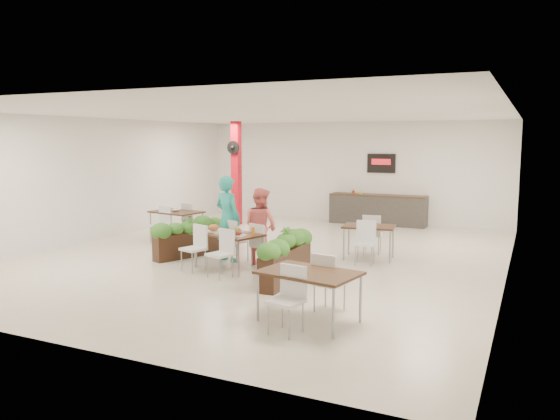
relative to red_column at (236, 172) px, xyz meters
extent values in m
plane|color=beige|center=(3.00, -3.79, -1.64)|extent=(12.00, 12.00, 0.00)
cube|color=white|center=(3.00, 2.21, -0.04)|extent=(10.00, 0.10, 3.20)
cube|color=white|center=(3.00, -9.79, -0.04)|extent=(10.00, 0.10, 3.20)
cube|color=white|center=(-2.00, -3.79, -0.04)|extent=(0.10, 12.00, 3.20)
cube|color=white|center=(8.00, -3.79, -0.04)|extent=(0.10, 12.00, 3.20)
cube|color=white|center=(3.00, -3.79, 1.56)|extent=(10.00, 12.00, 0.04)
cube|color=red|center=(0.00, 0.01, -0.04)|extent=(0.25, 0.25, 3.20)
cylinder|color=black|center=(0.00, -0.17, 0.76)|extent=(0.40, 0.06, 0.40)
sphere|color=black|center=(0.00, -0.21, 0.76)|extent=(0.12, 0.12, 0.12)
cube|color=#2D2B28|center=(4.00, 1.86, -1.19)|extent=(3.00, 0.60, 0.90)
cube|color=#331E11|center=(4.00, 1.86, -0.72)|extent=(3.00, 0.62, 0.04)
cube|color=black|center=(4.00, 2.17, 0.26)|extent=(0.90, 0.04, 0.60)
cube|color=red|center=(4.00, 2.14, 0.31)|extent=(0.60, 0.02, 0.18)
imported|color=#9A3219|center=(3.20, 1.86, -0.61)|extent=(0.09, 0.09, 0.19)
imported|color=gold|center=(3.45, 1.86, -0.62)|extent=(0.13, 0.13, 0.17)
cube|color=#331E11|center=(2.79, -5.24, -0.91)|extent=(1.57, 1.18, 0.04)
cylinder|color=gray|center=(2.08, -5.38, -1.29)|extent=(0.04, 0.04, 0.71)
cylinder|color=gray|center=(3.30, -5.75, -1.29)|extent=(0.04, 0.04, 0.71)
cylinder|color=gray|center=(2.28, -4.73, -1.29)|extent=(0.04, 0.04, 0.71)
cylinder|color=gray|center=(3.50, -5.10, -1.29)|extent=(0.04, 0.04, 0.71)
cube|color=white|center=(2.59, -4.55, -1.19)|extent=(0.52, 0.52, 0.05)
cube|color=white|center=(2.53, -4.73, -0.94)|extent=(0.41, 0.16, 0.45)
cylinder|color=gray|center=(2.80, -4.44, -1.43)|extent=(0.02, 0.02, 0.43)
cylinder|color=gray|center=(2.47, -4.34, -1.43)|extent=(0.02, 0.02, 0.43)
cylinder|color=gray|center=(2.70, -4.76, -1.43)|extent=(0.02, 0.02, 0.43)
cylinder|color=gray|center=(2.37, -4.66, -1.43)|extent=(0.02, 0.02, 0.43)
cube|color=white|center=(3.35, -4.78, -1.19)|extent=(0.52, 0.52, 0.05)
cube|color=white|center=(3.29, -4.97, -0.94)|extent=(0.41, 0.16, 0.45)
cylinder|color=gray|center=(3.56, -4.67, -1.43)|extent=(0.02, 0.02, 0.43)
cylinder|color=gray|center=(3.24, -4.57, -1.43)|extent=(0.02, 0.02, 0.43)
cylinder|color=gray|center=(3.46, -5.00, -1.43)|extent=(0.02, 0.02, 0.43)
cylinder|color=gray|center=(3.14, -4.90, -1.43)|extent=(0.02, 0.02, 0.43)
cube|color=white|center=(2.23, -5.70, -1.19)|extent=(0.52, 0.52, 0.05)
cube|color=white|center=(2.29, -5.51, -0.94)|extent=(0.41, 0.16, 0.45)
cylinder|color=gray|center=(2.02, -5.81, -1.43)|extent=(0.02, 0.02, 0.43)
cylinder|color=gray|center=(2.35, -5.91, -1.43)|extent=(0.02, 0.02, 0.43)
cylinder|color=gray|center=(2.12, -5.48, -1.43)|extent=(0.02, 0.02, 0.43)
cylinder|color=gray|center=(2.45, -5.58, -1.43)|extent=(0.02, 0.02, 0.43)
cube|color=white|center=(3.00, -5.93, -1.19)|extent=(0.52, 0.52, 0.05)
cube|color=white|center=(3.05, -5.75, -0.94)|extent=(0.41, 0.16, 0.45)
cylinder|color=gray|center=(2.79, -6.04, -1.43)|extent=(0.02, 0.02, 0.43)
cylinder|color=gray|center=(3.11, -6.14, -1.43)|extent=(0.02, 0.02, 0.43)
cylinder|color=gray|center=(2.89, -5.72, -1.43)|extent=(0.02, 0.02, 0.43)
cylinder|color=gray|center=(3.21, -5.82, -1.43)|extent=(0.02, 0.02, 0.43)
cube|color=white|center=(2.43, -5.23, -0.89)|extent=(0.37, 0.37, 0.01)
ellipsoid|color=brown|center=(2.43, -5.23, -0.81)|extent=(0.22, 0.22, 0.13)
cube|color=white|center=(2.92, -5.16, -0.89)|extent=(0.32, 0.32, 0.01)
ellipsoid|color=#C37322|center=(2.92, -5.16, -0.82)|extent=(0.18, 0.18, 0.11)
cube|color=white|center=(3.14, -5.47, -0.89)|extent=(0.32, 0.32, 0.01)
ellipsoid|color=#48110E|center=(3.14, -5.47, -0.83)|extent=(0.16, 0.16, 0.10)
cube|color=white|center=(2.69, -5.40, -0.89)|extent=(0.22, 0.22, 0.01)
ellipsoid|color=white|center=(2.69, -5.40, -0.84)|extent=(0.12, 0.12, 0.07)
cylinder|color=orange|center=(3.36, -5.26, -0.82)|extent=(0.07, 0.07, 0.15)
imported|color=brown|center=(2.30, -4.98, -0.84)|extent=(0.12, 0.12, 0.10)
imported|color=teal|center=(2.39, -4.59, -0.71)|extent=(0.78, 0.63, 1.87)
imported|color=#FC7570|center=(3.19, -4.59, -0.83)|extent=(0.94, 0.82, 1.63)
cube|color=black|center=(1.38, -4.60, -1.35)|extent=(0.91, 1.73, 0.58)
ellipsoid|color=#18551A|center=(1.12, -5.27, -0.94)|extent=(0.40, 0.40, 0.32)
ellipsoid|color=#18551A|center=(1.25, -4.94, -0.94)|extent=(0.40, 0.40, 0.32)
ellipsoid|color=#18551A|center=(1.38, -4.60, -0.94)|extent=(0.40, 0.40, 0.32)
ellipsoid|color=#18551A|center=(1.52, -4.27, -0.94)|extent=(0.40, 0.40, 0.32)
ellipsoid|color=#18551A|center=(1.65, -3.93, -0.94)|extent=(0.40, 0.40, 0.32)
imported|color=#18551A|center=(1.38, -4.60, -0.87)|extent=(0.34, 0.29, 0.38)
cube|color=black|center=(4.28, -5.69, -1.33)|extent=(0.39, 1.89, 0.63)
ellipsoid|color=#18551A|center=(4.31, -6.48, -0.90)|extent=(0.40, 0.40, 0.32)
ellipsoid|color=#18551A|center=(4.29, -6.08, -0.90)|extent=(0.40, 0.40, 0.32)
ellipsoid|color=#18551A|center=(4.28, -5.69, -0.90)|extent=(0.40, 0.40, 0.32)
ellipsoid|color=#18551A|center=(4.26, -5.29, -0.90)|extent=(0.40, 0.40, 0.32)
ellipsoid|color=#18551A|center=(4.24, -4.90, -0.90)|extent=(0.40, 0.40, 0.32)
imported|color=#18551A|center=(4.28, -5.69, -0.81)|extent=(0.23, 0.23, 0.41)
cube|color=#331E11|center=(-0.20, -2.88, -0.91)|extent=(1.44, 1.08, 0.04)
cylinder|color=gray|center=(-0.85, -3.15, -1.29)|extent=(0.04, 0.04, 0.71)
cylinder|color=gray|center=(0.32, -3.36, -1.29)|extent=(0.04, 0.04, 0.71)
cylinder|color=gray|center=(-0.72, -2.41, -1.29)|extent=(0.04, 0.04, 0.71)
cylinder|color=gray|center=(0.45, -2.61, -1.29)|extent=(0.04, 0.04, 0.71)
cube|color=white|center=(-0.10, -2.29, -1.19)|extent=(0.48, 0.48, 0.05)
cube|color=white|center=(-0.13, -2.48, -0.94)|extent=(0.42, 0.11, 0.45)
cylinder|color=gray|center=(0.10, -2.15, -1.43)|extent=(0.02, 0.02, 0.43)
cylinder|color=gray|center=(-0.24, -2.10, -1.43)|extent=(0.02, 0.02, 0.43)
cylinder|color=gray|center=(0.04, -2.49, -1.43)|extent=(0.02, 0.02, 0.43)
cylinder|color=gray|center=(-0.29, -2.43, -1.43)|extent=(0.02, 0.02, 0.43)
cube|color=white|center=(-0.30, -3.48, -1.19)|extent=(0.48, 0.48, 0.05)
cube|color=white|center=(-0.27, -3.29, -0.94)|extent=(0.42, 0.11, 0.45)
cylinder|color=gray|center=(-0.50, -3.61, -1.43)|extent=(0.02, 0.02, 0.43)
cylinder|color=gray|center=(-0.16, -3.67, -1.43)|extent=(0.02, 0.02, 0.43)
cylinder|color=gray|center=(-0.44, -3.28, -1.43)|extent=(0.02, 0.02, 0.43)
cylinder|color=gray|center=(-0.10, -3.34, -1.43)|extent=(0.02, 0.02, 0.43)
imported|color=white|center=(-0.20, -2.88, -0.87)|extent=(0.22, 0.22, 0.05)
cube|color=#331E11|center=(5.12, -3.10, -0.91)|extent=(1.22, 0.90, 0.04)
cylinder|color=gray|center=(4.67, -3.48, -1.29)|extent=(0.04, 0.04, 0.71)
cylinder|color=gray|center=(5.66, -3.34, -1.29)|extent=(0.04, 0.04, 0.71)
cylinder|color=gray|center=(4.58, -2.85, -1.29)|extent=(0.04, 0.04, 0.71)
cylinder|color=gray|center=(5.58, -2.71, -1.29)|extent=(0.04, 0.04, 0.71)
cube|color=white|center=(5.04, -2.50, -1.19)|extent=(0.47, 0.47, 0.05)
cube|color=white|center=(5.07, -2.69, -0.94)|extent=(0.42, 0.10, 0.45)
cylinder|color=gray|center=(5.18, -2.31, -1.43)|extent=(0.02, 0.02, 0.43)
cylinder|color=gray|center=(4.85, -2.36, -1.43)|extent=(0.02, 0.02, 0.43)
cylinder|color=gray|center=(5.23, -2.65, -1.43)|extent=(0.02, 0.02, 0.43)
cylinder|color=gray|center=(4.90, -2.69, -1.43)|extent=(0.02, 0.02, 0.43)
cube|color=white|center=(5.21, -3.69, -1.19)|extent=(0.47, 0.47, 0.05)
cube|color=white|center=(5.18, -3.50, -0.94)|extent=(0.42, 0.10, 0.45)
cylinder|color=gray|center=(5.06, -3.88, -1.43)|extent=(0.02, 0.02, 0.43)
cylinder|color=gray|center=(5.40, -3.83, -1.43)|extent=(0.02, 0.02, 0.43)
cylinder|color=gray|center=(5.01, -3.55, -1.43)|extent=(0.02, 0.02, 0.43)
cylinder|color=gray|center=(5.35, -3.50, -1.43)|extent=(0.02, 0.02, 0.43)
imported|color=white|center=(5.12, -3.10, -0.87)|extent=(0.22, 0.22, 0.05)
cube|color=#331E11|center=(5.51, -7.59, -0.91)|extent=(1.51, 1.14, 0.04)
cylinder|color=gray|center=(4.83, -7.88, -1.29)|extent=(0.04, 0.04, 0.71)
cylinder|color=gray|center=(6.07, -8.09, -1.29)|extent=(0.04, 0.04, 0.71)
cylinder|color=gray|center=(4.96, -7.09, -1.29)|extent=(0.04, 0.04, 0.71)
cylinder|color=gray|center=(6.20, -7.31, -1.29)|extent=(0.04, 0.04, 0.71)
cube|color=white|center=(5.62, -7.00, -1.19)|extent=(0.49, 0.49, 0.05)
cube|color=white|center=(5.58, -7.19, -0.94)|extent=(0.42, 0.11, 0.45)
cylinder|color=gray|center=(5.81, -6.86, -1.43)|extent=(0.02, 0.02, 0.43)
cylinder|color=gray|center=(5.48, -6.81, -1.43)|extent=(0.02, 0.02, 0.43)
cylinder|color=gray|center=(5.76, -7.20, -1.43)|extent=(0.02, 0.02, 0.43)
cylinder|color=gray|center=(5.42, -7.14, -1.43)|extent=(0.02, 0.02, 0.43)
cube|color=white|center=(5.41, -8.18, -1.19)|extent=(0.49, 0.49, 0.05)
cube|color=white|center=(5.44, -8.00, -0.94)|extent=(0.42, 0.11, 0.45)
cylinder|color=gray|center=(5.21, -8.32, -1.43)|extent=(0.02, 0.02, 0.43)
cylinder|color=gray|center=(5.55, -8.38, -1.43)|extent=(0.02, 0.02, 0.43)
cylinder|color=gray|center=(5.27, -7.99, -1.43)|extent=(0.02, 0.02, 0.43)
cylinder|color=gray|center=(5.61, -8.05, -1.43)|extent=(0.02, 0.02, 0.43)
camera|label=1|loc=(8.39, -14.73, 0.99)|focal=35.00mm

